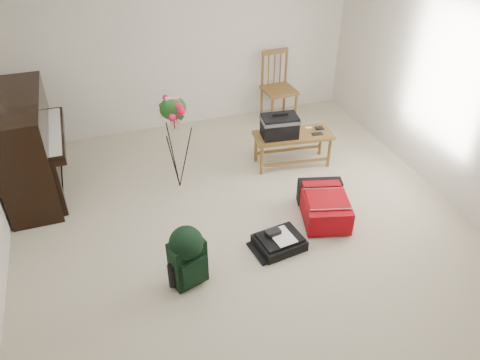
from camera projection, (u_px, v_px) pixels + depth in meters
name	position (u px, v px, depth m)	size (l,w,h in m)	color
floor	(249.00, 232.00, 5.20)	(5.00, 5.50, 0.01)	#B8AA94
wall_back	(184.00, 43.00, 6.61)	(5.00, 0.04, 2.50)	silver
wall_right	(463.00, 98.00, 5.14)	(0.04, 5.50, 2.50)	silver
piano	(29.00, 149.00, 5.51)	(0.71, 1.50, 1.25)	black
bench	(284.00, 129.00, 5.99)	(1.06, 0.53, 0.79)	brown
dining_chair	(278.00, 88.00, 7.14)	(0.48, 0.48, 1.07)	brown
red_suitcase	(322.00, 203.00, 5.36)	(0.67, 0.85, 0.31)	#9D0615
black_duffel	(279.00, 241.00, 4.97)	(0.54, 0.45, 0.21)	black
green_backpack	(187.00, 254.00, 4.40)	(0.38, 0.35, 0.66)	black
flower_stand	(176.00, 144.00, 5.57)	(0.46, 0.46, 1.26)	black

